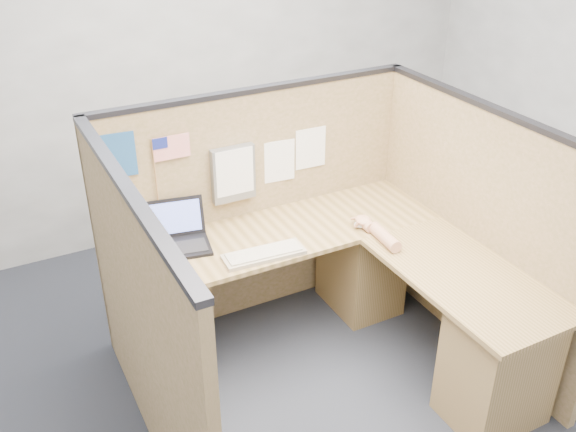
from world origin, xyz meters
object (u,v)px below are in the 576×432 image
l_desk (339,303)px  mouse (363,224)px  keyboard (264,254)px  laptop (177,235)px

l_desk → mouse: bearing=36.1°
keyboard → mouse: 0.67m
l_desk → laptop: (-0.78, 0.54, 0.40)m
laptop → l_desk: bearing=-24.2°
l_desk → keyboard: (-0.39, 0.19, 0.35)m
laptop → keyboard: laptop is taller
l_desk → mouse: (0.28, 0.21, 0.36)m
l_desk → laptop: size_ratio=5.23×
laptop → keyboard: size_ratio=0.78×
mouse → laptop: bearing=162.3°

